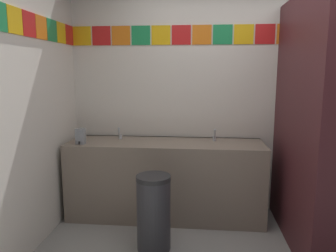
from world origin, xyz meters
name	(u,v)px	position (x,y,z in m)	size (l,w,h in m)	color
wall_back	(241,83)	(0.00, 1.53, 1.43)	(3.77, 0.09, 2.84)	silver
vanity_counter	(166,178)	(-0.81, 1.20, 0.42)	(2.06, 0.59, 0.82)	gray
faucet_left	(120,135)	(-1.32, 1.29, 0.87)	(0.04, 0.10, 0.14)	silver
faucet_right	(214,136)	(-0.29, 1.29, 0.87)	(0.04, 0.10, 0.14)	silver
soap_dispenser	(81,136)	(-1.67, 1.02, 0.90)	(0.09, 0.09, 0.16)	gray
stall_divider	(324,128)	(0.55, 0.55, 1.11)	(0.92, 1.39, 2.22)	#471E23
trash_bin	(154,212)	(-0.84, 0.51, 0.34)	(0.30, 0.30, 0.67)	#333338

